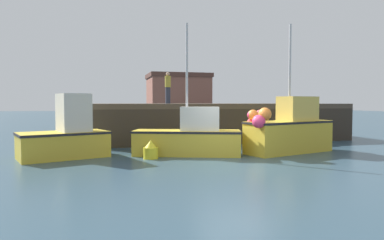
% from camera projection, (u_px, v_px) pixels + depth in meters
% --- Properties ---
extents(ground, '(120.00, 160.00, 0.10)m').
position_uv_depth(ground, '(235.00, 164.00, 11.65)').
color(ground, '#2D4756').
extents(pier, '(13.43, 7.92, 1.97)m').
position_uv_depth(pier, '(214.00, 109.00, 20.00)').
color(pier, '#473D33').
rests_on(pier, ground).
extents(fishing_boat_near_left, '(3.46, 2.56, 2.36)m').
position_uv_depth(fishing_boat_near_left, '(66.00, 135.00, 12.76)').
color(fishing_boat_near_left, gold).
rests_on(fishing_boat_near_left, ground).
extents(fishing_boat_near_right, '(4.32, 2.48, 5.04)m').
position_uv_depth(fishing_boat_near_right, '(189.00, 137.00, 13.36)').
color(fishing_boat_near_right, gold).
rests_on(fishing_boat_near_right, ground).
extents(fishing_boat_mid, '(4.10, 2.39, 5.16)m').
position_uv_depth(fishing_boat_mid, '(289.00, 130.00, 14.03)').
color(fishing_boat_mid, gold).
rests_on(fishing_boat_mid, ground).
extents(rowboat, '(1.96, 0.83, 0.47)m').
position_uv_depth(rowboat, '(307.00, 141.00, 16.35)').
color(rowboat, silver).
rests_on(rowboat, ground).
extents(dockworker, '(0.34, 0.34, 1.81)m').
position_uv_depth(dockworker, '(168.00, 88.00, 20.07)').
color(dockworker, '#2D3342').
rests_on(dockworker, pier).
extents(warehouse, '(7.32, 5.83, 5.52)m').
position_uv_depth(warehouse, '(178.00, 97.00, 42.45)').
color(warehouse, brown).
rests_on(warehouse, ground).
extents(mooring_buoy_foreground, '(0.54, 0.54, 0.67)m').
position_uv_depth(mooring_buoy_foreground, '(151.00, 150.00, 12.53)').
color(mooring_buoy_foreground, yellow).
rests_on(mooring_buoy_foreground, ground).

